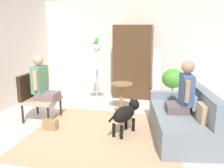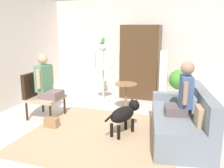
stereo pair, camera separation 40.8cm
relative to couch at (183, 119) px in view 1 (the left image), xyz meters
name	(u,v)px [view 1 (the left image)]	position (x,y,z in m)	size (l,w,h in m)	color
ground_plane	(111,129)	(-1.28, -0.03, -0.30)	(6.49, 6.49, 0.00)	beige
back_wall	(135,47)	(-1.28, 2.74, 1.01)	(5.89, 0.12, 2.62)	silver
area_rug	(105,135)	(-1.33, -0.31, -0.30)	(2.62, 2.49, 0.01)	tan
couch	(183,119)	(0.00, 0.00, 0.00)	(1.19, 1.92, 0.85)	slate
armchair	(35,94)	(-2.92, 0.15, 0.23)	(0.66, 0.69, 0.95)	black
person_on_couch	(184,91)	(-0.02, -0.02, 0.51)	(0.48, 0.54, 0.89)	#5E4E50
person_on_armchair	(42,82)	(-2.75, 0.15, 0.49)	(0.47, 0.56, 0.90)	#765D63
round_end_table	(122,94)	(-1.32, 1.10, 0.09)	(0.50, 0.50, 0.64)	olive
dog	(126,113)	(-0.99, -0.11, 0.07)	(0.45, 0.87, 0.58)	black
bird_cage_stand	(97,71)	(-2.05, 1.61, 0.48)	(0.43, 0.43, 1.46)	silver
parrot	(96,41)	(-2.06, 1.61, 1.23)	(0.17, 0.10, 0.17)	green
potted_plant	(173,81)	(-0.20, 1.87, 0.29)	(0.53, 0.53, 0.88)	#996047
column_lamp	(157,78)	(-0.58, 1.78, 0.36)	(0.20, 0.20, 1.33)	#4C4742
armoire_cabinet	(133,62)	(-1.26, 2.33, 0.66)	(0.99, 0.56, 1.92)	#4C331E
handbag	(51,125)	(-2.38, -0.30, -0.21)	(0.26, 0.15, 0.19)	#99724C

